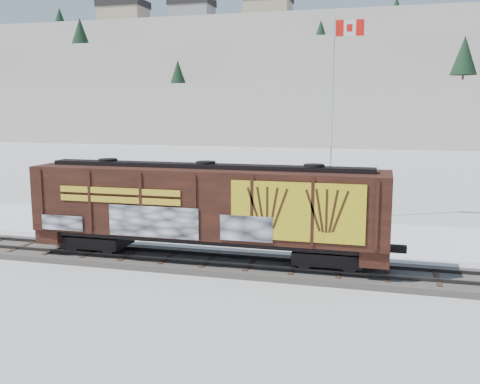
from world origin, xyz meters
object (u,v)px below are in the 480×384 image
(car_white, at_px, (227,222))
(car_dark, at_px, (283,220))
(flagpole, at_px, (333,145))
(hopper_railcar, at_px, (206,205))
(car_silver, at_px, (177,218))

(car_white, height_order, car_dark, car_white)
(flagpole, distance_m, car_white, 9.29)
(flagpole, height_order, car_dark, flagpole)
(flagpole, height_order, car_white, flagpole)
(hopper_railcar, height_order, car_dark, hopper_railcar)
(flagpole, distance_m, car_silver, 11.18)
(flagpole, relative_size, car_silver, 2.58)
(flagpole, bearing_deg, car_dark, -117.43)
(car_white, bearing_deg, flagpole, -29.65)
(car_silver, xyz_separation_m, car_dark, (6.04, 1.65, -0.16))
(flagpole, xyz_separation_m, car_silver, (-8.40, -6.20, -4.00))
(flagpole, bearing_deg, hopper_railcar, -110.68)
(car_dark, bearing_deg, car_silver, 80.93)
(hopper_railcar, height_order, car_white, hopper_railcar)
(hopper_railcar, bearing_deg, flagpole, 69.32)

